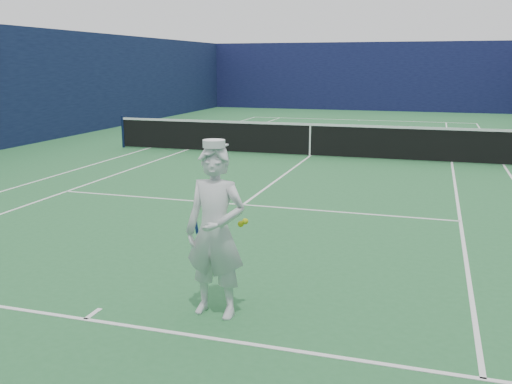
# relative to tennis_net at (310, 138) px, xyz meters

# --- Properties ---
(ground) EXTENTS (80.00, 80.00, 0.00)m
(ground) POSITION_rel_tennis_net_xyz_m (0.00, 0.00, -0.55)
(ground) COLOR #276837
(ground) RESTS_ON ground
(court_markings) EXTENTS (11.03, 23.83, 0.01)m
(court_markings) POSITION_rel_tennis_net_xyz_m (0.00, 0.00, -0.55)
(court_markings) COLOR white
(court_markings) RESTS_ON ground
(windscreen_fence) EXTENTS (20.12, 36.12, 4.00)m
(windscreen_fence) POSITION_rel_tennis_net_xyz_m (0.00, 0.00, 1.45)
(windscreen_fence) COLOR #10133A
(windscreen_fence) RESTS_ON ground
(tennis_net) EXTENTS (12.88, 0.09, 1.07)m
(tennis_net) POSITION_rel_tennis_net_xyz_m (0.00, 0.00, 0.00)
(tennis_net) COLOR #141E4C
(tennis_net) RESTS_ON ground
(tennis_player) EXTENTS (0.78, 0.54, 1.98)m
(tennis_player) POSITION_rel_tennis_net_xyz_m (1.33, -11.30, 0.41)
(tennis_player) COLOR silver
(tennis_player) RESTS_ON ground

